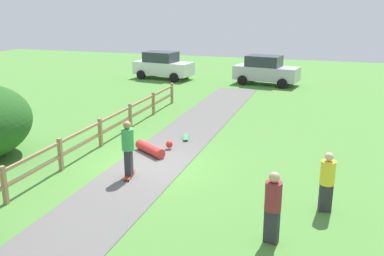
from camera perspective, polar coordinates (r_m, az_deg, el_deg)
ground_plane at (r=14.61m, az=-5.55°, el=-4.99°), size 60.00×60.00×0.00m
asphalt_path at (r=14.61m, az=-5.55°, el=-4.95°), size 2.40×28.00×0.02m
wooden_fence at (r=15.57m, az=-14.43°, el=-1.49°), size 0.12×18.12×1.10m
skater_riding at (r=13.38m, az=-8.49°, el=-2.41°), size 0.45×0.82×1.82m
skater_fallen at (r=15.66m, az=-5.38°, el=-2.73°), size 1.41×1.39×0.36m
skateboard_loose at (r=17.27m, az=-0.84°, el=-1.21°), size 0.44×0.82×0.08m
bystander_yellow at (r=11.71m, az=17.50°, el=-6.54°), size 0.45×0.45×1.63m
bystander_maroon at (r=9.92m, az=10.68°, el=-9.93°), size 0.45×0.45×1.73m
parked_car_silver at (r=29.22m, az=9.75°, el=7.57°), size 4.41×2.49×1.92m
parked_car_white at (r=31.13m, az=-3.90°, el=8.29°), size 4.40×2.47×1.92m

